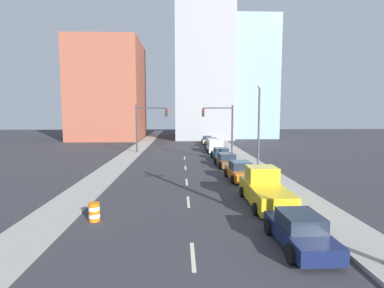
{
  "coord_description": "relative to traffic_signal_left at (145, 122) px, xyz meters",
  "views": [
    {
      "loc": [
        -0.44,
        -3.98,
        5.48
      ],
      "look_at": [
        0.75,
        28.18,
        2.2
      ],
      "focal_mm": 28.0,
      "sensor_mm": 36.0,
      "label": 1
    }
  ],
  "objects": [
    {
      "name": "sedan_orange",
      "position": [
        9.81,
        -17.2,
        -3.59
      ],
      "size": [
        2.23,
        4.29,
        1.54
      ],
      "rotation": [
        0.0,
        0.0,
        0.05
      ],
      "color": "orange",
      "rests_on": "ground"
    },
    {
      "name": "sedan_teal",
      "position": [
        9.71,
        -5.87,
        -3.66
      ],
      "size": [
        2.18,
        4.53,
        1.38
      ],
      "rotation": [
        0.0,
        0.0,
        0.04
      ],
      "color": "#196B75",
      "rests_on": "ground"
    },
    {
      "name": "building_office_center",
      "position": [
        9.8,
        28.03,
        11.25
      ],
      "size": [
        12.0,
        20.0,
        31.08
      ],
      "color": "#99999E",
      "rests_on": "ground"
    },
    {
      "name": "sidewalk_right",
      "position": [
        12.55,
        7.63,
        -4.2
      ],
      "size": [
        2.54,
        90.19,
        0.18
      ],
      "color": "#9E9B93",
      "rests_on": "ground"
    },
    {
      "name": "sedan_navy",
      "position": [
        9.79,
        -29.74,
        -3.64
      ],
      "size": [
        2.07,
        4.31,
        1.42
      ],
      "rotation": [
        0.0,
        0.0,
        0.02
      ],
      "color": "#141E47",
      "rests_on": "ground"
    },
    {
      "name": "sedan_tan",
      "position": [
        9.7,
        13.37,
        -3.66
      ],
      "size": [
        2.15,
        4.53,
        1.36
      ],
      "rotation": [
        0.0,
        0.0,
        -0.04
      ],
      "color": "tan",
      "rests_on": "ground"
    },
    {
      "name": "lane_stripe_at_7m",
      "position": [
        5.35,
        -30.42,
        -4.29
      ],
      "size": [
        0.16,
        2.4,
        0.01
      ],
      "primitive_type": "cube",
      "color": "beige",
      "rests_on": "ground"
    },
    {
      "name": "lane_stripe_at_20m",
      "position": [
        5.35,
        -17.84,
        -4.29
      ],
      "size": [
        0.16,
        2.4,
        0.01
      ],
      "primitive_type": "cube",
      "color": "beige",
      "rests_on": "ground"
    },
    {
      "name": "street_lamp",
      "position": [
        12.61,
        -12.17,
        0.54
      ],
      "size": [
        0.44,
        0.44,
        8.35
      ],
      "color": "#4C4C51",
      "rests_on": "ground"
    },
    {
      "name": "sedan_brown",
      "position": [
        9.62,
        -10.96,
        -3.65
      ],
      "size": [
        2.25,
        4.58,
        1.4
      ],
      "rotation": [
        0.0,
        0.0,
        0.05
      ],
      "color": "brown",
      "rests_on": "ground"
    },
    {
      "name": "pickup_truck_yellow",
      "position": [
        9.99,
        -23.82,
        -3.42
      ],
      "size": [
        2.34,
        5.79,
        2.17
      ],
      "rotation": [
        0.0,
        0.0,
        0.0
      ],
      "color": "gold",
      "rests_on": "ground"
    },
    {
      "name": "sedan_silver",
      "position": [
        9.93,
        7.33,
        -3.6
      ],
      "size": [
        2.15,
        4.74,
        1.53
      ],
      "rotation": [
        0.0,
        0.0,
        0.02
      ],
      "color": "#B2B2BC",
      "rests_on": "ground"
    },
    {
      "name": "building_brick_left",
      "position": [
        -10.51,
        24.03,
        5.95
      ],
      "size": [
        14.0,
        16.0,
        20.48
      ],
      "color": "#9E513D",
      "rests_on": "ground"
    },
    {
      "name": "traffic_signal_right",
      "position": [
        10.89,
        0.0,
        0.0
      ],
      "size": [
        4.37,
        0.35,
        6.65
      ],
      "color": "#38383D",
      "rests_on": "ground"
    },
    {
      "name": "lane_stripe_at_14m",
      "position": [
        5.35,
        -23.27,
        -4.29
      ],
      "size": [
        0.16,
        2.4,
        0.01
      ],
      "primitive_type": "cube",
      "color": "beige",
      "rests_on": "ground"
    },
    {
      "name": "sidewalk_left",
      "position": [
        -1.84,
        7.63,
        -4.2
      ],
      "size": [
        2.54,
        90.19,
        0.18
      ],
      "color": "#9E9B93",
      "rests_on": "ground"
    },
    {
      "name": "building_glass_right",
      "position": [
        19.63,
        32.03,
        8.92
      ],
      "size": [
        13.0,
        20.0,
        26.42
      ],
      "color": "#8CADC6",
      "rests_on": "ground"
    },
    {
      "name": "box_truck_white",
      "position": [
        9.75,
        0.72,
        -3.41
      ],
      "size": [
        2.43,
        5.23,
        1.84
      ],
      "rotation": [
        0.0,
        0.0,
        0.0
      ],
      "color": "silver",
      "rests_on": "ground"
    },
    {
      "name": "lane_stripe_at_33m",
      "position": [
        5.35,
        -4.78,
        -4.29
      ],
      "size": [
        0.16,
        2.4,
        0.01
      ],
      "primitive_type": "cube",
      "color": "beige",
      "rests_on": "ground"
    },
    {
      "name": "traffic_signal_left",
      "position": [
        0.0,
        0.0,
        0.0
      ],
      "size": [
        4.37,
        0.35,
        6.65
      ],
      "color": "#38383D",
      "rests_on": "ground"
    },
    {
      "name": "lane_stripe_at_26m",
      "position": [
        5.35,
        -11.53,
        -4.29
      ],
      "size": [
        0.16,
        2.4,
        0.01
      ],
      "primitive_type": "cube",
      "color": "beige",
      "rests_on": "ground"
    },
    {
      "name": "traffic_barrel",
      "position": [
        0.47,
        -26.43,
        -3.82
      ],
      "size": [
        0.56,
        0.56,
        0.95
      ],
      "color": "orange",
      "rests_on": "ground"
    }
  ]
}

